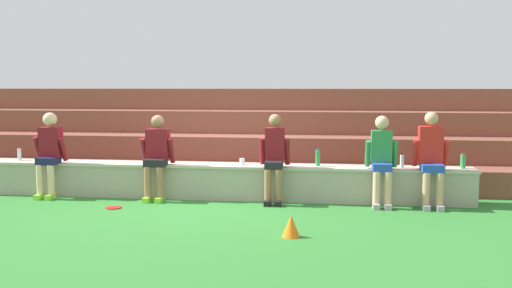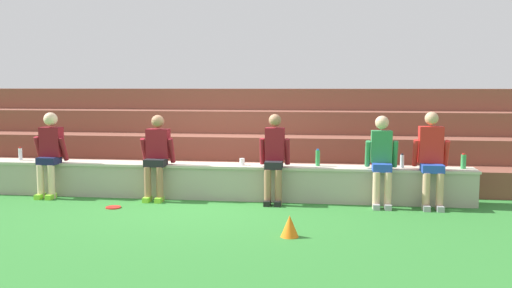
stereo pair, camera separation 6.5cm
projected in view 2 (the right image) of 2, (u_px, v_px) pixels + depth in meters
name	position (u px, v px, depth m)	size (l,w,h in m)	color
ground_plane	(204.00, 201.00, 8.84)	(80.00, 80.00, 0.00)	#2D752D
stone_seating_wall	(207.00, 180.00, 9.04)	(8.57, 0.52, 0.56)	#A8A08E
brick_bleachers	(232.00, 143.00, 11.28)	(12.15, 2.96, 1.79)	brown
person_far_left	(50.00, 151.00, 9.08)	(0.53, 0.49, 1.41)	beige
person_left_of_center	(157.00, 154.00, 8.87)	(0.55, 0.52, 1.38)	#996B4C
person_center	(274.00, 156.00, 8.61)	(0.48, 0.53, 1.41)	#996B4C
person_right_of_center	(382.00, 158.00, 8.36)	(0.49, 0.52, 1.39)	#DBAD89
person_far_right	(431.00, 156.00, 8.29)	(0.54, 0.56, 1.46)	tan
water_bottle_near_left	(20.00, 154.00, 9.49)	(0.06, 0.06, 0.23)	silver
water_bottle_mid_left	(318.00, 158.00, 8.80)	(0.07, 0.07, 0.28)	green
water_bottle_mid_right	(463.00, 161.00, 8.50)	(0.08, 0.08, 0.24)	green
water_bottle_center_gap	(402.00, 161.00, 8.57)	(0.06, 0.06, 0.23)	silver
plastic_cup_middle	(242.00, 162.00, 8.88)	(0.08, 0.08, 0.11)	white
frisbee	(113.00, 207.00, 8.30)	(0.23, 0.23, 0.02)	red
sports_cone	(290.00, 226.00, 6.70)	(0.22, 0.22, 0.27)	orange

